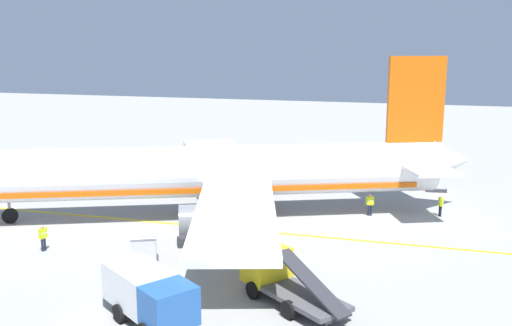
% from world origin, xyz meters
% --- Properties ---
extents(airliner_foreground, '(33.42, 39.74, 11.90)m').
position_xyz_m(airliner_foreground, '(31.15, 16.78, 3.39)').
color(airliner_foreground, white).
rests_on(airliner_foreground, ground).
extents(service_truck_fuel, '(4.93, 5.72, 2.45)m').
position_xyz_m(service_truck_fuel, '(14.36, 13.33, 1.42)').
color(service_truck_fuel, '#2659A5').
rests_on(service_truck_fuel, ground).
extents(service_truck_baggage, '(5.55, 6.30, 2.67)m').
position_xyz_m(service_truck_baggage, '(18.60, 8.09, 1.17)').
color(service_truck_baggage, yellow).
rests_on(service_truck_baggage, ground).
extents(cargo_container_near, '(2.17, 2.17, 2.10)m').
position_xyz_m(cargo_container_near, '(21.04, 16.93, 1.00)').
color(cargo_container_near, '#333338').
rests_on(cargo_container_near, ground).
extents(cargo_container_far, '(1.94, 1.94, 2.07)m').
position_xyz_m(cargo_container_far, '(44.23, 0.10, 0.98)').
color(cargo_container_far, '#333338').
rests_on(cargo_container_far, ground).
extents(crew_marshaller, '(0.32, 0.62, 1.70)m').
position_xyz_m(crew_marshaller, '(34.76, 4.99, 1.00)').
color(crew_marshaller, '#191E33').
rests_on(crew_marshaller, ground).
extents(crew_loader_left, '(0.58, 0.39, 1.65)m').
position_xyz_m(crew_loader_left, '(36.03, -0.15, 0.97)').
color(crew_loader_left, '#191E33').
rests_on(crew_loader_left, ground).
extents(crew_loader_right, '(0.60, 0.37, 1.71)m').
position_xyz_m(crew_loader_right, '(21.32, 24.03, 1.01)').
color(crew_loader_right, '#191E33').
rests_on(crew_loader_right, ground).
extents(crew_supervisor, '(0.38, 0.59, 1.60)m').
position_xyz_m(crew_supervisor, '(24.05, 10.49, 0.94)').
color(crew_supervisor, '#191E33').
rests_on(crew_supervisor, ground).
extents(apron_guide_line, '(0.30, 60.00, 0.01)m').
position_xyz_m(apron_guide_line, '(28.78, 12.31, 0.01)').
color(apron_guide_line, yellow).
rests_on(apron_guide_line, ground).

